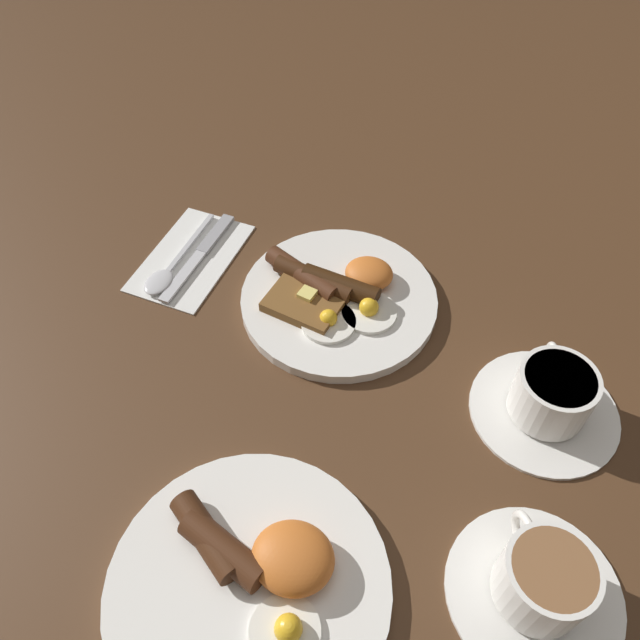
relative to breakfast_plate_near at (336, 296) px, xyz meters
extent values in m
plane|color=#4C301C|center=(0.00, 0.00, -0.01)|extent=(3.00, 3.00, 0.00)
cylinder|color=white|center=(0.00, 0.00, -0.01)|extent=(0.26, 0.26, 0.01)
cylinder|color=white|center=(-0.05, 0.02, 0.00)|extent=(0.07, 0.07, 0.01)
sphere|color=yellow|center=(-0.05, 0.02, 0.01)|extent=(0.03, 0.03, 0.03)
cylinder|color=white|center=(0.00, 0.05, 0.00)|extent=(0.07, 0.07, 0.01)
sphere|color=yellow|center=(0.00, 0.05, 0.01)|extent=(0.02, 0.02, 0.02)
ellipsoid|color=orange|center=(-0.03, -0.04, 0.02)|extent=(0.06, 0.06, 0.03)
cylinder|color=#4B2816|center=(0.05, -0.01, 0.01)|extent=(0.11, 0.07, 0.03)
cylinder|color=#3C200F|center=(0.03, -0.01, 0.01)|extent=(0.12, 0.05, 0.03)
cylinder|color=#341C0A|center=(0.00, -0.01, 0.02)|extent=(0.11, 0.04, 0.03)
cube|color=brown|center=(0.03, 0.02, 0.01)|extent=(0.11, 0.10, 0.01)
cube|color=#F4E072|center=(0.03, 0.02, 0.02)|extent=(0.02, 0.02, 0.01)
cylinder|color=white|center=(-0.02, 0.37, -0.01)|extent=(0.27, 0.27, 0.01)
cylinder|color=white|center=(-0.07, 0.40, 0.00)|extent=(0.06, 0.06, 0.01)
sphere|color=yellow|center=(-0.07, 0.40, 0.01)|extent=(0.03, 0.03, 0.03)
ellipsoid|color=orange|center=(-0.06, 0.34, 0.02)|extent=(0.08, 0.07, 0.04)
cylinder|color=#432412|center=(0.03, 0.35, 0.01)|extent=(0.09, 0.08, 0.03)
cylinder|color=#472614|center=(0.01, 0.35, 0.02)|extent=(0.10, 0.06, 0.03)
cylinder|color=white|center=(-0.28, 0.09, -0.01)|extent=(0.17, 0.17, 0.01)
cylinder|color=white|center=(-0.28, 0.09, 0.03)|extent=(0.09, 0.09, 0.06)
cylinder|color=brown|center=(-0.28, 0.09, 0.06)|extent=(0.08, 0.08, 0.00)
torus|color=white|center=(-0.27, 0.05, 0.03)|extent=(0.01, 0.04, 0.04)
cylinder|color=white|center=(-0.28, 0.30, -0.01)|extent=(0.17, 0.17, 0.01)
cylinder|color=white|center=(-0.28, 0.30, 0.03)|extent=(0.08, 0.08, 0.06)
cylinder|color=brown|center=(-0.28, 0.30, 0.06)|extent=(0.07, 0.07, 0.00)
torus|color=white|center=(-0.26, 0.26, 0.03)|extent=(0.03, 0.04, 0.04)
cube|color=white|center=(0.22, -0.02, -0.01)|extent=(0.13, 0.19, 0.01)
cube|color=silver|center=(0.21, 0.02, -0.01)|extent=(0.03, 0.10, 0.00)
cube|color=#9E9EA3|center=(0.20, -0.07, -0.01)|extent=(0.03, 0.08, 0.01)
ellipsoid|color=silver|center=(0.24, 0.04, 0.00)|extent=(0.04, 0.05, 0.01)
cube|color=silver|center=(0.23, -0.04, -0.01)|extent=(0.02, 0.13, 0.00)
camera|label=1|loc=(-0.14, 0.53, 0.61)|focal=35.00mm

